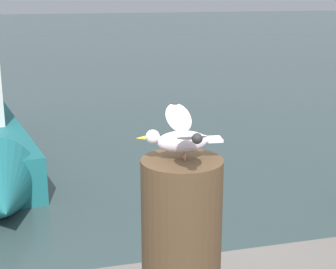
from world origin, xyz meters
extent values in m
cylinder|color=#4C3823|center=(-0.21, -0.51, 1.66)|extent=(0.38, 0.38, 0.79)
cylinder|color=tan|center=(-0.20, -0.49, 2.07)|extent=(0.01, 0.01, 0.04)
cylinder|color=tan|center=(-0.21, -0.53, 2.07)|extent=(0.01, 0.01, 0.04)
ellipsoid|color=silver|center=(-0.21, -0.51, 2.13)|extent=(0.24, 0.12, 0.10)
sphere|color=silver|center=(-0.34, -0.49, 2.16)|extent=(0.06, 0.06, 0.06)
cone|color=gold|center=(-0.40, -0.49, 2.16)|extent=(0.05, 0.03, 0.02)
cube|color=silver|center=(-0.07, -0.53, 2.14)|extent=(0.08, 0.09, 0.01)
ellipsoid|color=silver|center=(-0.18, -0.34, 2.20)|extent=(0.15, 0.27, 0.10)
sphere|color=#242424|center=(-0.17, -0.22, 2.23)|extent=(0.04, 0.04, 0.04)
ellipsoid|color=silver|center=(-0.22, -0.68, 2.20)|extent=(0.15, 0.27, 0.10)
sphere|color=#242424|center=(-0.24, -0.80, 2.23)|extent=(0.04, 0.04, 0.04)
camera|label=1|loc=(-0.84, -2.65, 2.79)|focal=55.59mm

